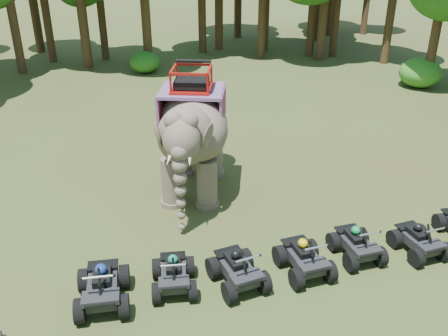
{
  "coord_description": "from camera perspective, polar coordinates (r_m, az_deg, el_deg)",
  "views": [
    {
      "loc": [
        -3.51,
        -12.1,
        8.78
      ],
      "look_at": [
        0.0,
        1.2,
        1.9
      ],
      "focal_mm": 40.0,
      "sensor_mm": 36.0,
      "label": 1
    }
  ],
  "objects": [
    {
      "name": "ground",
      "position": [
        15.36,
        1.15,
        -8.3
      ],
      "size": [
        110.0,
        110.0,
        0.0
      ],
      "primitive_type": "plane",
      "color": "#47381E",
      "rests_on": "ground"
    },
    {
      "name": "elephant",
      "position": [
        17.18,
        -3.6,
        4.27
      ],
      "size": [
        4.03,
        5.9,
        4.55
      ],
      "primitive_type": null,
      "rotation": [
        0.0,
        0.0,
        -0.33
      ],
      "color": "brown",
      "rests_on": "ground"
    },
    {
      "name": "atv_0",
      "position": [
        13.13,
        -13.8,
        -12.55
      ],
      "size": [
        1.46,
        1.9,
        1.32
      ],
      "primitive_type": null,
      "rotation": [
        0.0,
        0.0,
        -0.09
      ],
      "color": "black",
      "rests_on": "ground"
    },
    {
      "name": "atv_1",
      "position": [
        13.34,
        -5.8,
        -11.52
      ],
      "size": [
        1.35,
        1.7,
        1.16
      ],
      "primitive_type": null,
      "rotation": [
        0.0,
        0.0,
        -0.14
      ],
      "color": "black",
      "rests_on": "ground"
    },
    {
      "name": "atv_2",
      "position": [
        13.38,
        1.59,
        -11.03
      ],
      "size": [
        1.47,
        1.84,
        1.24
      ],
      "primitive_type": null,
      "rotation": [
        0.0,
        0.0,
        0.16
      ],
      "color": "black",
      "rests_on": "ground"
    },
    {
      "name": "atv_3",
      "position": [
        13.95,
        9.2,
        -9.66
      ],
      "size": [
        1.33,
        1.74,
        1.23
      ],
      "primitive_type": null,
      "rotation": [
        0.0,
        0.0,
        0.07
      ],
      "color": "black",
      "rests_on": "ground"
    },
    {
      "name": "atv_4",
      "position": [
        14.86,
        14.98,
        -7.96
      ],
      "size": [
        1.21,
        1.62,
        1.17
      ],
      "primitive_type": null,
      "rotation": [
        0.0,
        0.0,
        0.04
      ],
      "color": "black",
      "rests_on": "ground"
    },
    {
      "name": "atv_5",
      "position": [
        15.6,
        21.46,
        -7.28
      ],
      "size": [
        1.25,
        1.63,
        1.14
      ],
      "primitive_type": null,
      "rotation": [
        0.0,
        0.0,
        0.08
      ],
      "color": "black",
      "rests_on": "ground"
    },
    {
      "name": "tree_2",
      "position": [
        35.61,
        4.39,
        18.22
      ],
      "size": [
        5.11,
        5.11,
        7.3
      ],
      "primitive_type": null,
      "color": "#195114",
      "rests_on": "ground"
    },
    {
      "name": "tree_4",
      "position": [
        35.58,
        18.72,
        17.72
      ],
      "size": [
        5.74,
        5.74,
        8.2
      ],
      "primitive_type": null,
      "color": "#195114",
      "rests_on": "ground"
    },
    {
      "name": "tree_5",
      "position": [
        30.8,
        23.22,
        15.1
      ],
      "size": [
        5.22,
        5.22,
        7.46
      ],
      "primitive_type": null,
      "color": "#195114",
      "rests_on": "ground"
    },
    {
      "name": "tree_30",
      "position": [
        33.98,
        -23.18,
        16.54
      ],
      "size": [
        5.65,
        5.65,
        8.07
      ],
      "primitive_type": null,
      "color": "#195114",
      "rests_on": "ground"
    },
    {
      "name": "tree_34",
      "position": [
        36.27,
        -19.82,
        17.2
      ],
      "size": [
        5.3,
        5.3,
        7.57
      ],
      "primitive_type": null,
      "color": "#195114",
      "rests_on": "ground"
    },
    {
      "name": "tree_38",
      "position": [
        36.06,
        -13.93,
        17.48
      ],
      "size": [
        4.94,
        4.94,
        7.06
      ],
      "primitive_type": null,
      "color": "#195114",
      "rests_on": "ground"
    },
    {
      "name": "tree_42",
      "position": [
        36.67,
        12.84,
        18.18
      ],
      "size": [
        5.34,
        5.34,
        7.63
      ],
      "primitive_type": null,
      "color": "#195114",
      "rests_on": "ground"
    }
  ]
}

